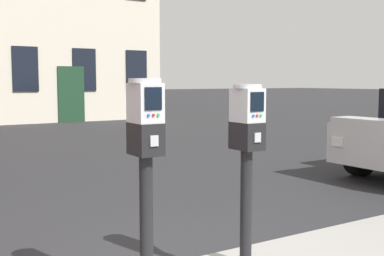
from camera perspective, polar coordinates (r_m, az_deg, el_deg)
name	(u,v)px	position (r m, az deg, el deg)	size (l,w,h in m)	color
parking_meter_near_kerb	(146,146)	(3.20, -5.48, -2.08)	(0.22, 0.25, 1.42)	black
parking_meter_twin_adjacent	(247,141)	(3.65, 6.47, -1.59)	(0.22, 0.25, 1.38)	black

